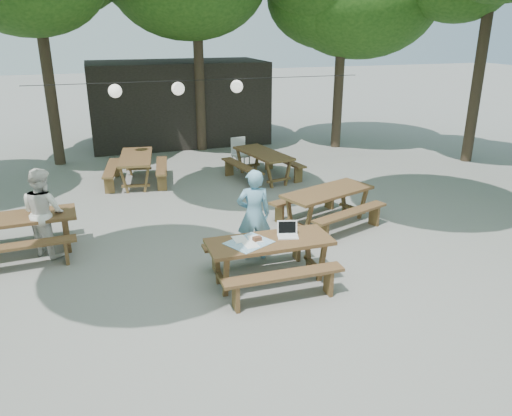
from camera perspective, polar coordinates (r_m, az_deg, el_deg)
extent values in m
plane|color=slate|center=(8.66, 0.00, -7.08)|extent=(80.00, 80.00, 0.00)
cube|color=black|center=(18.23, -8.93, 11.86)|extent=(6.00, 3.00, 2.80)
cube|color=#54301D|center=(7.97, 1.56, -3.88)|extent=(2.00, 0.80, 0.06)
cube|color=#54301D|center=(7.54, 3.20, -7.67)|extent=(1.90, 0.28, 0.05)
cube|color=#54301D|center=(8.64, 0.10, -3.85)|extent=(1.90, 0.28, 0.05)
cube|color=#54301D|center=(8.13, 1.53, -6.30)|extent=(1.70, 0.70, 0.69)
cube|color=#54301D|center=(9.89, -25.67, -1.07)|extent=(2.05, 0.93, 0.06)
cube|color=#54301D|center=(9.38, -25.59, -3.95)|extent=(1.91, 0.40, 0.05)
cube|color=#54301D|center=(10.59, -25.30, -1.24)|extent=(1.91, 0.40, 0.05)
cube|color=#54301D|center=(10.02, -25.35, -3.07)|extent=(1.74, 0.81, 0.69)
cube|color=#54301D|center=(10.44, 8.21, 1.85)|extent=(2.15, 1.43, 0.06)
cube|color=#54301D|center=(10.12, 10.76, -0.53)|extent=(1.88, 0.91, 0.05)
cube|color=#54301D|center=(10.96, 5.72, 1.36)|extent=(1.88, 0.91, 0.05)
cube|color=#54301D|center=(10.57, 8.11, -0.08)|extent=(1.84, 1.23, 0.69)
cube|color=#54301D|center=(13.50, -13.58, 5.69)|extent=(1.08, 2.09, 0.06)
cube|color=#54301D|center=(13.53, -10.74, 4.76)|extent=(0.55, 1.92, 0.05)
cube|color=#54301D|center=(13.62, -16.22, 4.41)|extent=(0.55, 1.92, 0.05)
cube|color=#54301D|center=(13.59, -13.45, 4.16)|extent=(0.93, 1.78, 0.69)
cube|color=#54301D|center=(13.51, 0.81, 6.27)|extent=(1.20, 2.12, 0.06)
cube|color=#54301D|center=(13.91, 3.12, 5.51)|extent=(0.67, 1.92, 0.05)
cube|color=#54301D|center=(13.27, -1.62, 4.80)|extent=(0.67, 1.92, 0.05)
cube|color=#54301D|center=(13.60, 0.80, 4.74)|extent=(1.04, 1.81, 0.69)
imported|color=#74B1D3|center=(8.78, -0.26, -0.78)|extent=(0.65, 0.48, 1.65)
imported|color=white|center=(9.73, -23.12, -0.43)|extent=(0.99, 1.00, 1.63)
cube|color=silver|center=(14.59, -1.76, 6.03)|extent=(0.48, 0.48, 0.04)
cube|color=silver|center=(14.71, -2.07, 7.18)|extent=(0.44, 0.08, 0.48)
cube|color=silver|center=(14.65, -1.75, 5.23)|extent=(0.46, 0.46, 0.38)
cube|color=white|center=(8.08, 3.66, -3.27)|extent=(0.38, 0.31, 0.02)
cube|color=white|center=(8.14, 3.58, -2.20)|extent=(0.33, 0.14, 0.23)
cube|color=black|center=(8.13, 3.58, -2.21)|extent=(0.28, 0.11, 0.19)
cube|color=teal|center=(7.86, -0.82, -3.97)|extent=(0.83, 0.79, 0.01)
cube|color=white|center=(7.78, -0.64, -4.17)|extent=(0.23, 0.31, 0.00)
cube|color=white|center=(7.97, -0.07, -3.55)|extent=(0.23, 0.31, 0.00)
cube|color=white|center=(7.97, -1.86, -3.55)|extent=(0.23, 0.31, 0.00)
cube|color=brown|center=(7.90, 0.13, -3.52)|extent=(0.15, 0.11, 0.06)
cylinder|color=black|center=(13.70, -5.97, 14.35)|extent=(9.00, 0.02, 0.02)
sphere|color=white|center=(13.43, -15.81, 12.75)|extent=(0.34, 0.34, 0.34)
sphere|color=white|center=(13.59, -8.90, 13.33)|extent=(0.34, 0.34, 0.34)
sphere|color=white|center=(13.94, -2.22, 13.71)|extent=(0.34, 0.34, 0.34)
cylinder|color=#2D2319|center=(15.91, -22.71, 14.12)|extent=(0.32, 0.32, 5.40)
cylinder|color=#2D2319|center=(16.73, -6.52, 15.29)|extent=(0.32, 0.32, 5.15)
cylinder|color=#2D2319|center=(17.30, 9.47, 14.58)|extent=(0.32, 0.32, 4.71)
cylinder|color=#2D2319|center=(16.49, 24.13, 14.05)|extent=(0.32, 0.32, 5.37)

